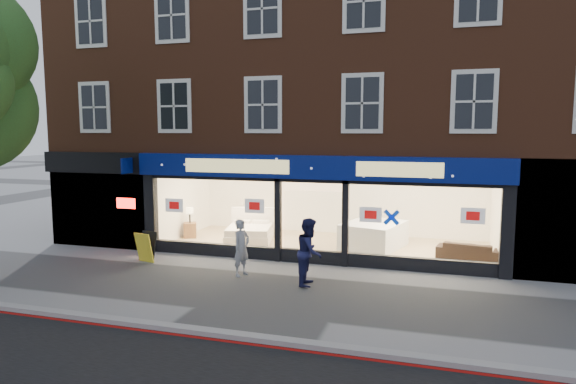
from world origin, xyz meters
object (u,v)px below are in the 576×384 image
at_px(mattress_stack, 374,235).
at_px(a_board, 146,247).
at_px(sofa, 468,251).
at_px(pedestrian_grey, 242,248).
at_px(pedestrian_blue, 310,252).
at_px(display_bed, 250,232).

xyz_separation_m(mattress_stack, a_board, (-6.50, -3.61, -0.05)).
height_order(sofa, pedestrian_grey, pedestrian_grey).
bearing_deg(a_board, pedestrian_blue, 4.80).
distance_m(display_bed, mattress_stack, 4.39).
height_order(display_bed, a_board, display_bed).
bearing_deg(pedestrian_blue, display_bed, 33.88).
bearing_deg(mattress_stack, a_board, -150.94).
relative_size(mattress_stack, pedestrian_blue, 1.42).
distance_m(mattress_stack, sofa, 3.12).
xyz_separation_m(sofa, a_board, (-9.50, -2.79, 0.10)).
height_order(display_bed, pedestrian_blue, pedestrian_blue).
bearing_deg(pedestrian_grey, display_bed, 37.90).
bearing_deg(sofa, display_bed, 5.68).
xyz_separation_m(a_board, pedestrian_grey, (3.37, -0.51, 0.32)).
distance_m(sofa, a_board, 9.90).
bearing_deg(display_bed, sofa, -17.35).
relative_size(sofa, a_board, 1.97).
bearing_deg(pedestrian_blue, mattress_stack, -18.22).
bearing_deg(mattress_stack, pedestrian_blue, -103.89).
bearing_deg(sofa, pedestrian_blue, 51.50).
bearing_deg(a_board, sofa, 29.66).
height_order(display_bed, sofa, display_bed).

